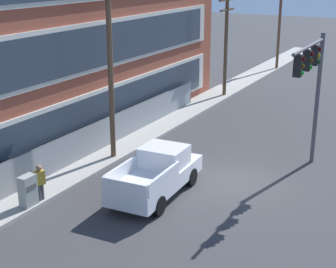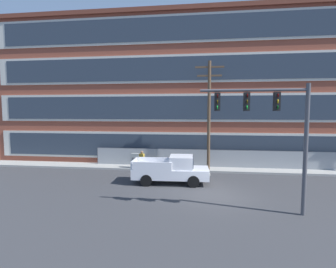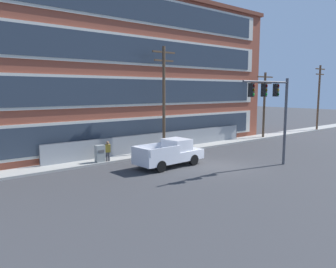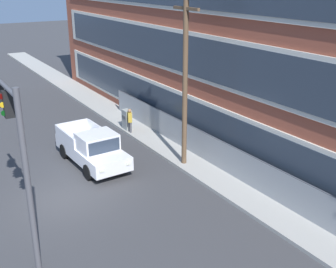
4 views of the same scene
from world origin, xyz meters
The scene contains 9 objects.
ground_plane centered at (0.00, 0.00, 0.00)m, with size 160.00×160.00×0.00m, color #38383A.
sidewalk_building_side centered at (0.00, 7.09, 0.08)m, with size 80.00×2.17×0.16m, color #9E9B93.
brick_mill_building centered at (-3.24, 12.53, 7.19)m, with size 37.92×9.31×14.36m.
chain_link_fence centered at (0.28, 7.67, 0.87)m, with size 21.59×0.06×1.70m.
traffic_signal_mast centered at (2.59, -2.43, 4.64)m, with size 5.15×0.43×6.38m.
pickup_truck_white centered at (-2.81, 2.46, 0.93)m, with size 5.44×2.28×1.95m.
utility_pole_near_corner centered at (-0.21, 6.49, 5.06)m, with size 2.37×0.26×9.21m.
electrical_cabinet centered at (-6.49, 6.31, 0.72)m, with size 0.71×0.44×1.44m.
pedestrian_near_cabinet centered at (-5.88, 6.21, 0.97)m, with size 0.46×0.36×1.69m.
Camera 2 is at (-0.76, -15.61, 5.04)m, focal length 28.00 mm.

